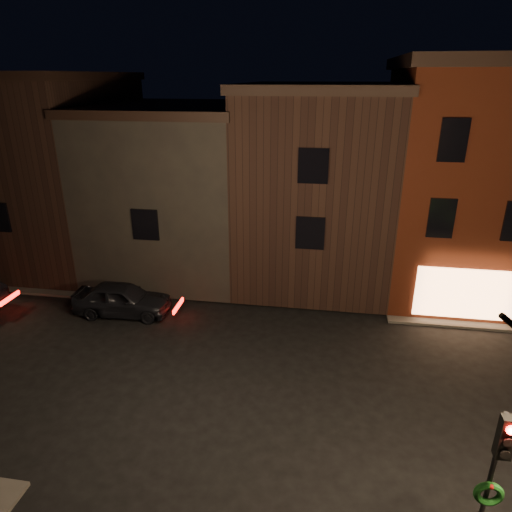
{
  "coord_description": "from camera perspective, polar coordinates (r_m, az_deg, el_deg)",
  "views": [
    {
      "loc": [
        2.16,
        -12.71,
        9.84
      ],
      "look_at": [
        -0.53,
        3.82,
        3.2
      ],
      "focal_mm": 32.0,
      "sensor_mm": 36.0,
      "label": 1
    }
  ],
  "objects": [
    {
      "name": "ground",
      "position": [
        16.21,
        -0.33,
        -15.73
      ],
      "size": [
        120.0,
        120.0,
        0.0
      ],
      "primitive_type": "plane",
      "color": "black",
      "rests_on": "ground"
    },
    {
      "name": "corner_building",
      "position": [
        23.37,
        23.82,
        8.86
      ],
      "size": [
        6.5,
        8.5,
        10.5
      ],
      "color": "#501C0E",
      "rests_on": "ground"
    },
    {
      "name": "row_building_a",
      "position": [
        23.75,
        7.53,
        9.27
      ],
      "size": [
        7.3,
        10.3,
        9.4
      ],
      "color": "black",
      "rests_on": "ground"
    },
    {
      "name": "parked_car_a",
      "position": [
        20.91,
        -16.36,
        -5.17
      ],
      "size": [
        4.33,
        1.9,
        1.45
      ],
      "primitive_type": "imported",
      "rotation": [
        0.0,
        0.0,
        1.62
      ],
      "color": "black",
      "rests_on": "ground"
    },
    {
      "name": "row_building_c",
      "position": [
        28.12,
        -23.95,
        10.07
      ],
      "size": [
        7.3,
        10.3,
        9.9
      ],
      "color": "black",
      "rests_on": "ground"
    },
    {
      "name": "row_building_b",
      "position": [
        25.13,
        -9.46,
        8.67
      ],
      "size": [
        7.8,
        10.3,
        8.4
      ],
      "color": "black",
      "rests_on": "ground"
    },
    {
      "name": "traffic_signal",
      "position": [
        10.64,
        27.67,
        -22.79
      ],
      "size": [
        0.58,
        0.38,
        4.05
      ],
      "color": "black",
      "rests_on": "sidewalk_near_right"
    },
    {
      "name": "sidewalk_far_left",
      "position": [
        40.7,
        -24.25,
        5.8
      ],
      "size": [
        30.0,
        30.0,
        0.12
      ],
      "primitive_type": "cube",
      "color": "#2D2B28",
      "rests_on": "ground"
    }
  ]
}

